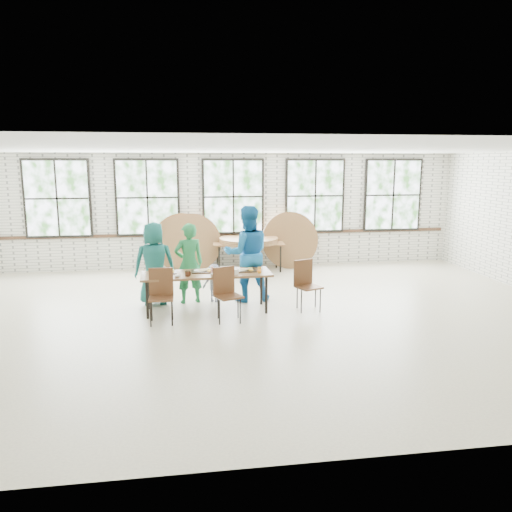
{
  "coord_description": "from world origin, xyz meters",
  "views": [
    {
      "loc": [
        -1.35,
        -8.61,
        2.78
      ],
      "look_at": [
        0.0,
        0.4,
        1.05
      ],
      "focal_mm": 35.0,
      "sensor_mm": 36.0,
      "label": 1
    }
  ],
  "objects_px": {
    "dining_table": "(207,276)",
    "storage_table": "(249,245)",
    "chair_near_left": "(161,291)",
    "chair_near_right": "(226,289)"
  },
  "relations": [
    {
      "from": "dining_table",
      "to": "storage_table",
      "type": "relative_size",
      "value": 1.3
    },
    {
      "from": "chair_near_left",
      "to": "chair_near_right",
      "type": "bearing_deg",
      "value": -2.61
    },
    {
      "from": "dining_table",
      "to": "chair_near_right",
      "type": "height_order",
      "value": "chair_near_right"
    },
    {
      "from": "chair_near_right",
      "to": "storage_table",
      "type": "xyz_separation_m",
      "value": [
        0.93,
        3.95,
        0.13
      ]
    },
    {
      "from": "chair_near_right",
      "to": "storage_table",
      "type": "height_order",
      "value": "chair_near_right"
    },
    {
      "from": "chair_near_left",
      "to": "chair_near_right",
      "type": "xyz_separation_m",
      "value": [
        1.13,
        -0.06,
        0.0
      ]
    },
    {
      "from": "chair_near_left",
      "to": "storage_table",
      "type": "distance_m",
      "value": 4.4
    },
    {
      "from": "dining_table",
      "to": "chair_near_left",
      "type": "xyz_separation_m",
      "value": [
        -0.82,
        -0.51,
        -0.13
      ]
    },
    {
      "from": "storage_table",
      "to": "dining_table",
      "type": "bearing_deg",
      "value": -105.07
    },
    {
      "from": "chair_near_left",
      "to": "chair_near_right",
      "type": "distance_m",
      "value": 1.13
    }
  ]
}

